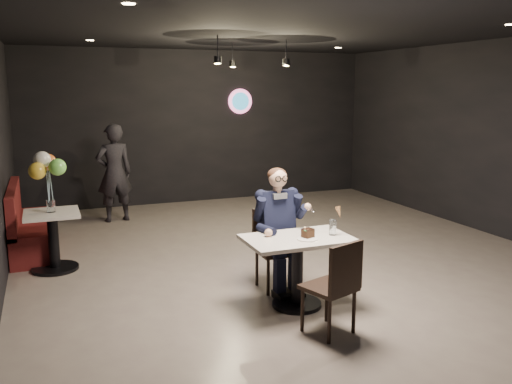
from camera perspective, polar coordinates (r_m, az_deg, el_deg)
name	(u,v)px	position (r m, az deg, el deg)	size (l,w,h in m)	color
floor	(300,266)	(7.10, 4.61, -7.77)	(9.00, 9.00, 0.00)	gray
wall_sign	(240,101)	(11.17, -1.68, 9.52)	(0.50, 0.06, 0.50)	pink
pendant_lights	(245,47)	(8.59, -1.14, 14.98)	(1.40, 1.20, 0.36)	black
main_table	(297,272)	(5.75, 4.36, -8.38)	(1.10, 0.70, 0.75)	silver
chair_far	(276,250)	(6.20, 2.15, -6.09)	(0.42, 0.46, 0.92)	black
chair_near	(329,286)	(5.16, 7.66, -9.74)	(0.42, 0.46, 0.92)	black
seated_man	(276,228)	(6.13, 2.17, -3.76)	(0.60, 0.80, 1.44)	black
dessert_plate	(307,239)	(5.56, 5.42, -4.94)	(0.21, 0.21, 0.01)	white
cake_slice	(308,233)	(5.60, 5.48, -4.35)	(0.11, 0.09, 0.08)	black
mint_leaf	(307,230)	(5.55, 5.37, -4.06)	(0.06, 0.04, 0.01)	#287D39
sundae_glass	(333,227)	(5.75, 8.08, -3.70)	(0.07, 0.07, 0.16)	silver
wafer_cone	(339,212)	(5.73, 8.73, -2.12)	(0.06, 0.06, 0.12)	tan
booth_bench	(29,218)	(8.25, -22.81, -2.58)	(0.47, 1.88, 0.94)	#4C1011
side_table	(53,238)	(7.28, -20.55, -4.59)	(0.66, 0.66, 0.82)	silver
balloon_vase	(51,206)	(7.19, -20.77, -1.39)	(0.10, 0.10, 0.15)	silver
balloon_bunch	(49,175)	(7.12, -20.98, 1.66)	(0.38, 0.38, 0.63)	gold
passerby	(114,173)	(9.56, -14.69, 1.95)	(0.61, 0.40, 1.68)	black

